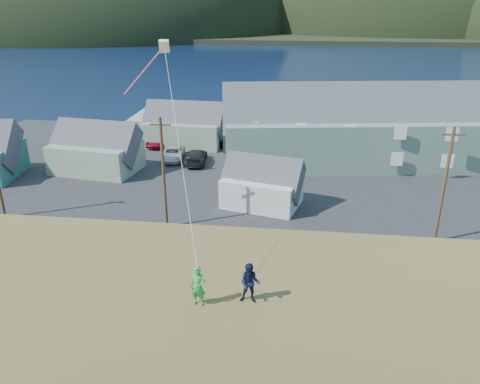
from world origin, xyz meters
name	(u,v)px	position (x,y,z in m)	size (l,w,h in m)	color
ground	(215,239)	(0.00, 0.00, 0.00)	(900.00, 900.00, 0.00)	#0A1638
grass_strip	(210,251)	(0.00, -2.00, 0.05)	(110.00, 8.00, 0.10)	#4C3D19
waterfront_lot	(241,167)	(0.00, 17.00, 0.06)	(72.00, 36.00, 0.12)	#28282B
wharf	(220,116)	(-6.00, 40.00, 0.45)	(26.00, 14.00, 0.90)	gray
far_shore	(292,25)	(0.00, 330.00, 1.00)	(900.00, 320.00, 2.00)	black
far_hills	(349,27)	(35.59, 279.38, 2.00)	(760.00, 265.00, 143.00)	black
lodge	(364,127)	(13.42, 20.08, 4.25)	(32.30, 13.46, 11.02)	slate
shed_palegreen_near	(96,149)	(-15.29, 13.87, 2.52)	(9.91, 6.99, 6.68)	gray
shed_white	(262,184)	(3.14, 6.90, 2.15)	(7.92, 6.22, 5.55)	silver
shed_palegreen_far	(185,125)	(-8.14, 24.90, 2.60)	(10.43, 6.35, 6.79)	slate
utility_poles	(190,175)	(-2.14, 1.50, 4.72)	(35.51, 0.24, 9.40)	#47331E
parked_cars	(168,148)	(-9.20, 20.56, 0.84)	(25.15, 12.31, 1.57)	silver
kite_flyer_green	(198,286)	(2.71, -18.22, 7.97)	(0.56, 0.37, 1.54)	green
kite_flyer_navy	(250,283)	(4.51, -17.82, 7.97)	(0.75, 0.58, 1.54)	#131834
kite_rig	(162,53)	(-0.39, -10.22, 15.06)	(2.17, 4.42, 11.06)	#F9EDBD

